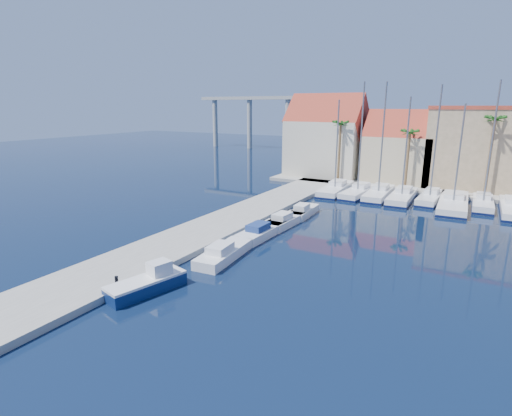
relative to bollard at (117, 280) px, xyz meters
The scene contains 23 objects.
ground 6.72m from the bollard, ahead, with size 260.00×260.00×0.00m, color black.
quay_west 14.68m from the bollard, 99.42° to the left, with size 6.00×77.00×0.50m, color gray.
shore_north 51.71m from the bollard, 71.27° to the left, with size 54.00×16.00×0.50m, color gray.
bollard is the anchor object (origin of this frame).
fishing_boat 2.11m from the bollard, 29.71° to the left, with size 2.98×5.58×1.86m.
motorboat_west_0 8.83m from the bollard, 71.26° to the left, with size 2.68×6.65×1.40m.
motorboat_west_1 15.08m from the bollard, 79.79° to the left, with size 2.24×6.53×1.40m.
motorboat_west_2 19.50m from the bollard, 81.23° to the left, with size 2.24×6.22×1.40m.
motorboat_west_3 23.85m from the bollard, 82.38° to the left, with size 2.07×5.74×1.40m.
sailboat_0 37.24m from the bollard, 86.45° to the left, with size 3.26×10.47×12.77m.
sailboat_1 37.36m from the bollard, 81.28° to the left, with size 3.05×9.54×14.98m.
sailboat_2 38.17m from the bollard, 77.41° to the left, with size 2.91×9.92×14.92m.
sailboat_3 38.66m from the bollard, 72.88° to the left, with size 2.86×10.03×13.07m.
sailboat_4 40.64m from the bollard, 68.87° to the left, with size 2.66×8.64×14.48m.
sailboat_5 40.30m from the bollard, 64.37° to the left, with size 3.67×12.16×12.24m.
sailboat_6 43.08m from the bollard, 61.50° to the left, with size 2.51×8.61×14.81m.
building_0 48.43m from the bollard, 94.05° to the left, with size 12.30×9.00×13.50m.
building_1 48.94m from the bollard, 79.84° to the left, with size 10.30×8.00×11.00m.
building_2 53.03m from the bollard, 68.19° to the left, with size 14.20×10.20×11.50m.
palm_0 43.77m from the bollard, 89.20° to the left, with size 2.60×2.60×10.15m.
palm_1 44.87m from the bollard, 76.14° to the left, with size 2.60×2.60×9.15m.
palm_2 48.54m from the bollard, 64.39° to the left, with size 2.60×2.60×11.15m.
viaduct 89.60m from the bollard, 111.37° to the left, with size 48.00×2.20×14.45m.
Camera 1 is at (13.63, -17.46, 12.03)m, focal length 28.00 mm.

